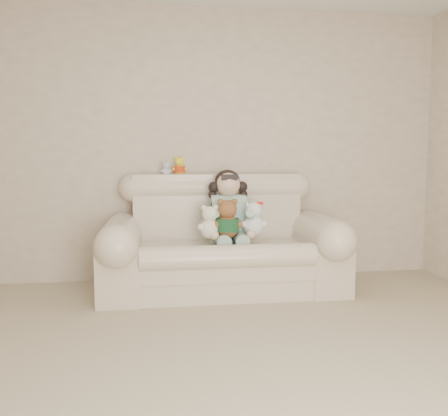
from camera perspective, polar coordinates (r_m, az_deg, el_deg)
floor at (r=2.43m, az=5.90°, el=-22.64°), size 5.00×5.00×0.00m
wall_back at (r=4.61m, az=-1.50°, el=7.58°), size 4.50×0.00×4.50m
sofa at (r=4.16m, az=-0.19°, el=-3.08°), size 2.10×0.95×1.03m
seated_child at (r=4.22m, az=0.50°, el=0.30°), size 0.40×0.49×0.67m
brown_teddy at (r=3.99m, az=0.42°, el=-0.82°), size 0.31×0.28×0.39m
white_cat at (r=4.09m, az=3.58°, el=-0.90°), size 0.24×0.19×0.36m
cream_teddy at (r=3.98m, az=-1.73°, el=-1.29°), size 0.23×0.18×0.33m
yellow_mini_bear at (r=4.47m, az=-5.40°, el=5.27°), size 0.16×0.13×0.22m
grey_mini_plush at (r=4.43m, az=-7.01°, el=4.88°), size 0.12×0.11×0.16m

